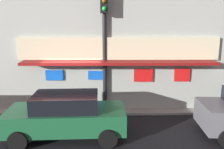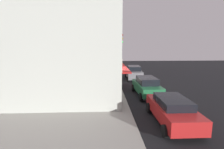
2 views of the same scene
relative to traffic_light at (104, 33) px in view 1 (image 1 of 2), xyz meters
The scene contains 8 objects.
ground_plane 3.91m from the traffic_light, 165.59° to the right, with size 64.39×64.39×0.00m, color black.
sidewalk 6.06m from the traffic_light, 106.92° to the left, with size 42.93×10.13×0.12m, color gray.
corner_building 4.59m from the traffic_light, 82.11° to the left, with size 11.71×9.46×8.00m.
traffic_light is the anchor object (origin of this frame).
fire_hydrant 3.76m from the traffic_light, 17.82° to the left, with size 0.47×0.23×0.76m.
trash_can 3.81m from the traffic_light, 120.15° to the left, with size 0.53×0.53×0.94m, color #2D2D2D.
pedestrian 3.36m from the traffic_light, 48.64° to the left, with size 0.50×0.46×1.75m.
parked_car_green 3.89m from the traffic_light, 119.66° to the right, with size 4.23×2.09×1.61m.
Camera 1 is at (1.64, -9.97, 4.02)m, focal length 37.97 mm.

